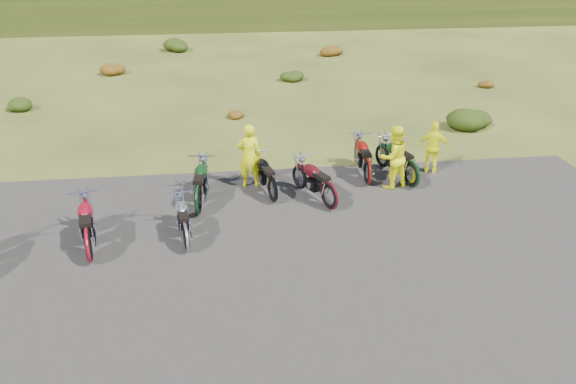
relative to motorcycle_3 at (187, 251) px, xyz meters
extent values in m
plane|color=#394316|center=(1.82, 0.45, 0.00)|extent=(300.00, 300.00, 0.00)
cube|color=black|center=(1.82, -1.55, 0.00)|extent=(20.00, 12.00, 0.04)
ellipsoid|color=#20320C|center=(-7.28, 11.75, 0.31)|extent=(1.03, 1.03, 0.61)
ellipsoid|color=maroon|center=(-4.38, 17.05, 0.38)|extent=(1.30, 1.30, 0.77)
ellipsoid|color=#20320C|center=(-1.48, 22.35, 0.46)|extent=(1.56, 1.56, 0.92)
ellipsoid|color=maroon|center=(1.42, 9.65, 0.23)|extent=(0.77, 0.77, 0.45)
ellipsoid|color=#20320C|center=(4.32, 14.95, 0.31)|extent=(1.03, 1.03, 0.61)
ellipsoid|color=maroon|center=(7.22, 20.25, 0.38)|extent=(1.30, 1.30, 0.77)
ellipsoid|color=#20320C|center=(10.12, 7.55, 0.46)|extent=(1.56, 1.56, 0.92)
ellipsoid|color=maroon|center=(13.02, 12.85, 0.23)|extent=(0.77, 0.77, 0.45)
imported|color=#DCE00B|center=(1.67, 3.34, 0.94)|extent=(0.69, 0.46, 1.87)
imported|color=#DCE00B|center=(5.72, 2.80, 0.92)|extent=(1.06, 0.93, 1.85)
imported|color=#DCE00B|center=(7.22, 3.67, 0.81)|extent=(1.03, 0.72, 1.62)
camera|label=1|loc=(1.01, -11.43, 7.01)|focal=35.00mm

